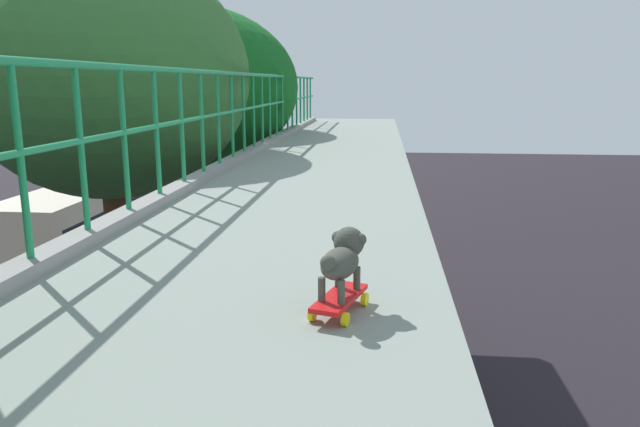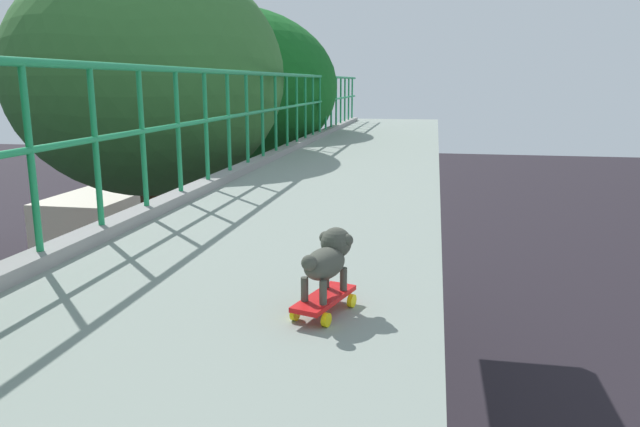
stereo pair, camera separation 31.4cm
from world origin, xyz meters
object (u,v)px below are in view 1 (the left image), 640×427
Objects in this scene: car_red_taxi_fifth at (55,381)px; city_bus at (104,217)px; small_dog at (343,256)px; toy_skateboard at (340,300)px.

city_bus reaches higher than car_red_taxi_fifth.
city_bus is at bearing 118.91° from small_dog.
car_red_taxi_fifth is at bearing 128.67° from small_dog.
city_bus is 27.97× the size of small_dog.
small_dog is at bearing -61.09° from city_bus.
toy_skateboard reaches higher than city_bus.
car_red_taxi_fifth is 11.24m from city_bus.
city_bus is 21.98m from small_dog.
small_dog reaches higher than toy_skateboard.
small_dog is (6.68, -8.34, 5.44)m from car_red_taxi_fifth.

